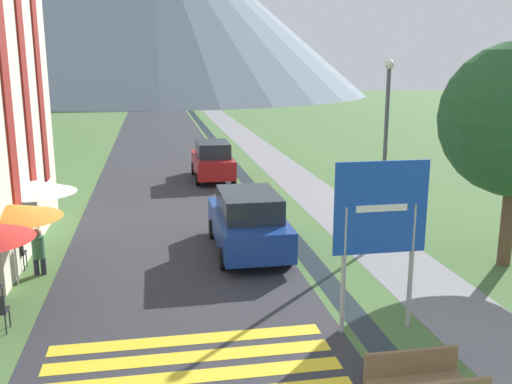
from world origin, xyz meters
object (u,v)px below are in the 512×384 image
Objects in this scene: road_sign at (380,221)px; cafe_umbrella_rear_white at (34,187)px; cafe_chair_far_left at (17,252)px; streetlamp at (386,138)px; parked_car_near at (248,221)px; parked_car_far at (213,161)px; cafe_umbrella_middle_orange at (11,211)px; person_seated_near at (38,249)px.

cafe_umbrella_rear_white is (-7.91, 6.77, -0.44)m from road_sign.
cafe_chair_far_left is at bearing -97.66° from cafe_umbrella_rear_white.
road_sign is 0.65× the size of streetlamp.
streetlamp is (10.28, -1.28, 1.34)m from cafe_umbrella_rear_white.
parked_car_near and parked_car_far have the same top height.
parked_car_far is 12.87m from cafe_chair_far_left.
cafe_umbrella_middle_orange is 10.50m from streetlamp.
cafe_umbrella_rear_white is at bearing -123.46° from parked_car_far.
parked_car_near is 1.07× the size of parked_car_far.
parked_car_near is 5.78m from person_seated_near.
parked_car_far is 12.96m from person_seated_near.
streetlamp is at bearing 0.43° from parked_car_near.
streetlamp reaches higher than cafe_chair_far_left.
cafe_umbrella_rear_white is (0.02, 2.83, 0.01)m from cafe_umbrella_middle_orange.
cafe_umbrella_middle_orange is (-6.14, -1.52, 0.99)m from parked_car_near.
cafe_umbrella_rear_white is at bearing 89.55° from cafe_umbrella_middle_orange.
parked_car_near is 4.78m from streetlamp.
parked_car_far is 11.28m from cafe_umbrella_rear_white.
person_seated_near is at bearing 148.74° from road_sign.
road_sign is 8.93m from person_seated_near.
parked_car_near is 10.68m from parked_car_far.
parked_car_far is 4.94× the size of cafe_chair_far_left.
parked_car_far is 0.76× the size of streetlamp.
road_sign reaches higher than parked_car_near.
person_seated_near is 0.23× the size of streetlamp.
parked_car_near is at bearing -12.08° from cafe_umbrella_rear_white.
road_sign is at bearing -26.41° from cafe_umbrella_middle_orange.
cafe_chair_far_left is (-6.43, -11.14, -0.40)m from parked_car_far.
cafe_umbrella_middle_orange is at bearing -125.25° from person_seated_near.
cafe_chair_far_left is at bearing 101.37° from cafe_umbrella_middle_orange.
road_sign is 0.80× the size of parked_car_near.
parked_car_far is at bearing 110.96° from streetlamp.
person_seated_near is (-7.50, 4.55, -1.65)m from road_sign.
streetlamp is at bearing 8.56° from cafe_umbrella_middle_orange.
parked_car_near is at bearing -179.57° from streetlamp.
parked_car_near is 3.57× the size of person_seated_near.
parked_car_far is at bearing 63.47° from person_seated_near.
road_sign is 6.05m from streetlamp.
parked_car_far is at bearing 89.58° from parked_car_near.
parked_car_near is 6.33m from cafe_umbrella_rear_white.
parked_car_near is 5.30× the size of cafe_chair_far_left.
cafe_umbrella_rear_white reaches higher than parked_car_far.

